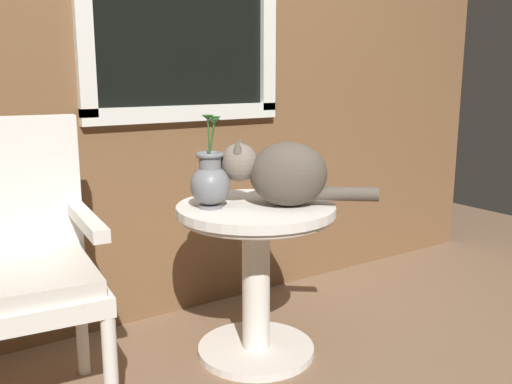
{
  "coord_description": "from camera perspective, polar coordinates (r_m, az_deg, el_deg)",
  "views": [
    {
      "loc": [
        -1.11,
        -1.6,
        1.1
      ],
      "look_at": [
        0.06,
        0.13,
        0.66
      ],
      "focal_mm": 39.56,
      "sensor_mm": 36.0,
      "label": 1
    }
  ],
  "objects": [
    {
      "name": "back_wall",
      "position": [
        2.56,
        -8.54,
        16.33
      ],
      "size": [
        4.0,
        0.07,
        2.6
      ],
      "color": "brown",
      "rests_on": "ground_plane"
    },
    {
      "name": "wicker_side_table",
      "position": [
        2.2,
        -0.0,
        -6.14
      ],
      "size": [
        0.61,
        0.61,
        0.61
      ],
      "color": "silver",
      "rests_on": "ground_plane"
    },
    {
      "name": "cat",
      "position": [
        2.12,
        2.71,
        1.96
      ],
      "size": [
        0.5,
        0.42,
        0.25
      ],
      "color": "brown",
      "rests_on": "wicker_side_table"
    },
    {
      "name": "pewter_vase_with_ivy",
      "position": [
        2.09,
        -4.65,
        1.2
      ],
      "size": [
        0.15,
        0.15,
        0.35
      ],
      "color": "slate",
      "rests_on": "wicker_side_table"
    },
    {
      "name": "wicker_chair",
      "position": [
        1.95,
        -23.72,
        -6.1
      ],
      "size": [
        0.56,
        0.55,
        0.97
      ],
      "color": "silver",
      "rests_on": "ground_plane"
    },
    {
      "name": "ground_plane",
      "position": [
        2.24,
        0.62,
        -17.62
      ],
      "size": [
        6.0,
        6.0,
        0.0
      ],
      "primitive_type": "plane",
      "color": "#7F6047"
    }
  ]
}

